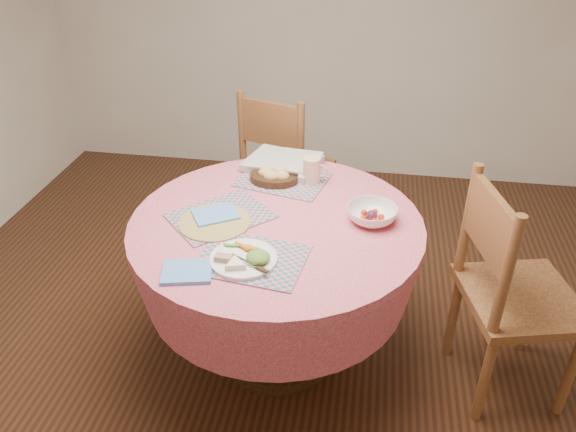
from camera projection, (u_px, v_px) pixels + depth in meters
name	position (u px, v px, depth m)	size (l,w,h in m)	color
ground	(278.00, 351.00, 2.75)	(4.00, 4.00, 0.00)	#331C0F
dining_table	(277.00, 259.00, 2.45)	(1.24, 1.24, 0.75)	#E76B77
chair_right	(509.00, 290.00, 2.31)	(0.55, 0.57, 1.02)	brown
chair_back	(283.00, 166.00, 3.32)	(0.57, 0.56, 0.98)	brown
placemat_front	(251.00, 259.00, 2.12)	(0.40, 0.30, 0.01)	#16737D
placemat_left	(220.00, 216.00, 2.38)	(0.40, 0.30, 0.01)	#16737D
placemat_back	(283.00, 180.00, 2.66)	(0.40, 0.30, 0.01)	#16737D
wicker_trivet	(215.00, 222.00, 2.33)	(0.30, 0.30, 0.01)	olive
napkin_near	(187.00, 272.00, 2.04)	(0.18, 0.14, 0.01)	#568FDD
napkin_far	(215.00, 215.00, 2.37)	(0.18, 0.14, 0.01)	#568FDD
dinner_plate	(245.00, 258.00, 2.09)	(0.25, 0.25, 0.05)	white
bread_bowl	(274.00, 176.00, 2.63)	(0.23, 0.23, 0.08)	black
latte_mug	(312.00, 170.00, 2.60)	(0.12, 0.08, 0.12)	beige
fruit_bowl	(372.00, 214.00, 2.33)	(0.27, 0.27, 0.07)	white
newspaper_stack	(283.00, 162.00, 2.76)	(0.40, 0.35, 0.04)	silver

